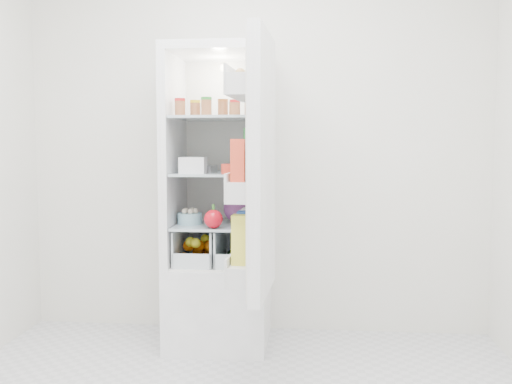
# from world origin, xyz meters

# --- Properties ---
(room_walls) EXTENTS (3.02, 3.02, 2.61)m
(room_walls) POSITION_xyz_m (0.00, 0.00, 1.59)
(room_walls) COLOR silver
(room_walls) RESTS_ON ground
(refrigerator) EXTENTS (0.60, 0.60, 1.80)m
(refrigerator) POSITION_xyz_m (-0.20, 1.25, 0.67)
(refrigerator) COLOR silver
(refrigerator) RESTS_ON ground
(shelf_low) EXTENTS (0.49, 0.53, 0.01)m
(shelf_low) POSITION_xyz_m (-0.20, 1.19, 0.74)
(shelf_low) COLOR #A3B4BE
(shelf_low) RESTS_ON refrigerator
(shelf_mid) EXTENTS (0.49, 0.53, 0.02)m
(shelf_mid) POSITION_xyz_m (-0.20, 1.19, 1.05)
(shelf_mid) COLOR #A3B4BE
(shelf_mid) RESTS_ON refrigerator
(shelf_top) EXTENTS (0.49, 0.53, 0.02)m
(shelf_top) POSITION_xyz_m (-0.20, 1.19, 1.38)
(shelf_top) COLOR #A3B4BE
(shelf_top) RESTS_ON refrigerator
(crisper_left) EXTENTS (0.23, 0.46, 0.22)m
(crisper_left) POSITION_xyz_m (-0.32, 1.19, 0.61)
(crisper_left) COLOR silver
(crisper_left) RESTS_ON refrigerator
(crisper_right) EXTENTS (0.23, 0.46, 0.22)m
(crisper_right) POSITION_xyz_m (-0.08, 1.19, 0.61)
(crisper_right) COLOR silver
(crisper_right) RESTS_ON refrigerator
(condiment_jars) EXTENTS (0.46, 0.34, 0.08)m
(condiment_jars) POSITION_xyz_m (-0.21, 1.13, 1.43)
(condiment_jars) COLOR #B21919
(condiment_jars) RESTS_ON shelf_top
(squeeze_bottle) EXTENTS (0.05, 0.05, 0.17)m
(squeeze_bottle) POSITION_xyz_m (0.01, 1.15, 1.47)
(squeeze_bottle) COLOR white
(squeeze_bottle) RESTS_ON shelf_top
(tub_white) EXTENTS (0.15, 0.15, 0.09)m
(tub_white) POSITION_xyz_m (-0.33, 1.05, 1.10)
(tub_white) COLOR silver
(tub_white) RESTS_ON shelf_mid
(tin_red) EXTENTS (0.10, 0.10, 0.06)m
(tin_red) POSITION_xyz_m (-0.10, 0.96, 1.09)
(tin_red) COLOR red
(tin_red) RESTS_ON shelf_mid
(foil_tray) EXTENTS (0.18, 0.15, 0.04)m
(foil_tray) POSITION_xyz_m (-0.30, 1.20, 1.08)
(foil_tray) COLOR #B6B7BB
(foil_tray) RESTS_ON shelf_mid
(red_cabbage) EXTENTS (0.18, 0.18, 0.18)m
(red_cabbage) POSITION_xyz_m (-0.08, 1.22, 0.84)
(red_cabbage) COLOR #501B4F
(red_cabbage) RESTS_ON shelf_low
(bell_pepper) EXTENTS (0.11, 0.11, 0.11)m
(bell_pepper) POSITION_xyz_m (-0.20, 0.97, 0.80)
(bell_pepper) COLOR red
(bell_pepper) RESTS_ON shelf_low
(mushroom_bowl) EXTENTS (0.18, 0.18, 0.07)m
(mushroom_bowl) POSITION_xyz_m (-0.36, 1.12, 0.78)
(mushroom_bowl) COLOR #8CC1D1
(mushroom_bowl) RESTS_ON shelf_low
(salad_bag) EXTENTS (0.11, 0.11, 0.11)m
(salad_bag) POSITION_xyz_m (-0.02, 1.00, 0.80)
(salad_bag) COLOR beige
(salad_bag) RESTS_ON shelf_low
(citrus_pile) EXTENTS (0.20, 0.31, 0.16)m
(citrus_pile) POSITION_xyz_m (-0.32, 1.17, 0.58)
(citrus_pile) COLOR orange
(citrus_pile) RESTS_ON refrigerator
(veg_pile) EXTENTS (0.16, 0.30, 0.10)m
(veg_pile) POSITION_xyz_m (-0.07, 1.18, 0.56)
(veg_pile) COLOR #204A18
(veg_pile) RESTS_ON refrigerator
(fridge_door) EXTENTS (0.20, 0.60, 1.30)m
(fridge_door) POSITION_xyz_m (0.09, 0.61, 1.09)
(fridge_door) COLOR silver
(fridge_door) RESTS_ON refrigerator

